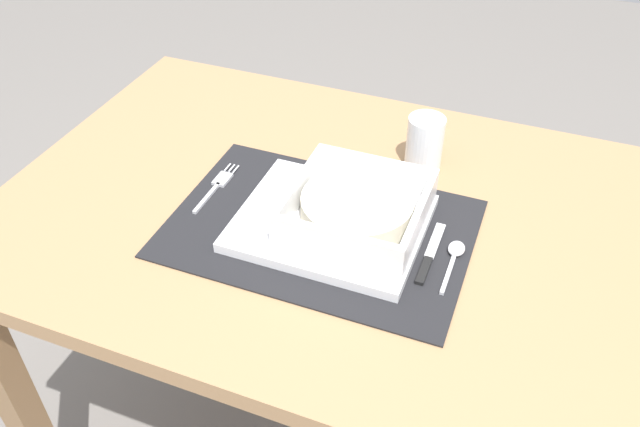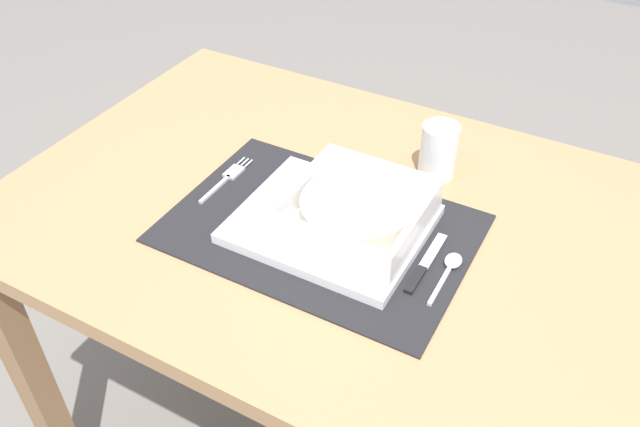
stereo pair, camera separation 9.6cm
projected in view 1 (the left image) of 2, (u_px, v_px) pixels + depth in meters
dining_table at (322, 253)px, 1.09m from camera, size 1.01×0.71×0.71m
placemat at (320, 228)px, 0.98m from camera, size 0.45×0.31×0.00m
serving_plate at (331, 223)px, 0.98m from camera, size 0.27×0.23×0.02m
porridge_bowl at (357, 210)px, 0.95m from camera, size 0.19×0.19×0.06m
fork at (219, 184)px, 1.06m from camera, size 0.02×0.14×0.00m
spoon at (455, 254)px, 0.93m from camera, size 0.02×0.11×0.01m
butter_knife at (429, 257)px, 0.93m from camera, size 0.01×0.13×0.01m
drinking_glass at (424, 145)px, 1.08m from camera, size 0.06×0.06×0.09m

